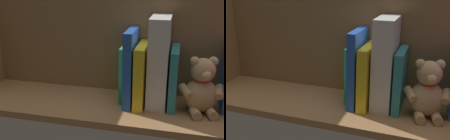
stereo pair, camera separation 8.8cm
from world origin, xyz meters
TOP-DOWN VIEW (x-y plane):
  - ground_plane at (0.00, 0.00)cm, footprint 100.84×27.76cm
  - shelf_back_panel at (0.00, -11.63)cm, footprint 100.84×1.50cm
  - teddy_bear at (-27.48, -0.35)cm, footprint 13.68×12.61cm
  - book_3 at (-19.11, -3.13)cm, footprint 2.33×14.69cm
  - dictionary_thick_white at (-14.31, -3.30)cm, footprint 5.99×14.15cm
  - book_4 at (-9.15, -2.40)cm, footprint 3.12×16.15cm
  - book_5 at (-5.68, -2.62)cm, footprint 2.61×15.72cm
  - book_6 at (-3.03, -4.70)cm, footprint 1.41×11.56cm

SIDE VIEW (x-z plane):
  - ground_plane at x=0.00cm, z-range -2.20..0.00cm
  - teddy_bear at x=-27.48cm, z-range -1.04..16.28cm
  - book_6 at x=-3.03cm, z-range 0.00..18.31cm
  - book_3 at x=-19.11cm, z-range 0.00..18.75cm
  - book_4 at x=-9.15cm, z-range -0.01..19.49cm
  - book_5 at x=-5.68cm, z-range 0.00..24.02cm
  - dictionary_thick_white at x=-14.31cm, z-range 0.00..28.07cm
  - shelf_back_panel at x=0.00cm, z-range 0.00..34.59cm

